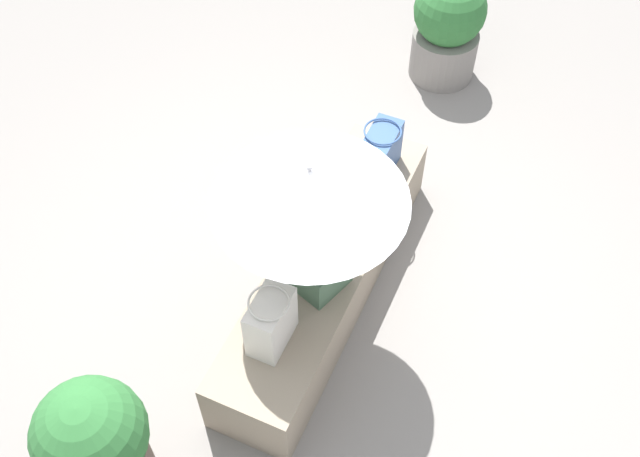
% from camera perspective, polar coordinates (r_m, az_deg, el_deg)
% --- Properties ---
extents(ground_plane, '(14.00, 14.00, 0.00)m').
position_cam_1_polar(ground_plane, '(4.72, 0.41, -4.97)').
color(ground_plane, gray).
extents(stone_bench, '(2.16, 0.52, 0.42)m').
position_cam_1_polar(stone_bench, '(4.55, 0.43, -3.51)').
color(stone_bench, gray).
rests_on(stone_bench, ground).
extents(person_seated, '(0.37, 0.51, 0.90)m').
position_cam_1_polar(person_seated, '(3.96, -0.49, -0.65)').
color(person_seated, '#47664C').
rests_on(person_seated, stone_bench).
extents(parasol, '(0.98, 0.98, 1.02)m').
position_cam_1_polar(parasol, '(3.53, -0.79, 3.27)').
color(parasol, '#B7B7BC').
rests_on(parasol, stone_bench).
extents(handbag_black, '(0.32, 0.24, 0.34)m').
position_cam_1_polar(handbag_black, '(4.70, 4.67, 5.92)').
color(handbag_black, '#335184').
rests_on(handbag_black, stone_bench).
extents(tote_bag_canvas, '(0.30, 0.22, 0.37)m').
position_cam_1_polar(tote_bag_canvas, '(3.92, -3.77, -7.08)').
color(tote_bag_canvas, silver).
rests_on(tote_bag_canvas, stone_bench).
extents(magazine, '(0.32, 0.26, 0.01)m').
position_cam_1_polar(magazine, '(4.62, 1.80, 2.15)').
color(magazine, '#EAE04C').
rests_on(magazine, stone_bench).
extents(planter_near, '(0.55, 0.55, 0.87)m').
position_cam_1_polar(planter_near, '(5.95, 9.69, 14.89)').
color(planter_near, gray).
rests_on(planter_near, ground).
extents(planter_far, '(0.55, 0.55, 0.90)m').
position_cam_1_polar(planter_far, '(3.89, -16.64, -15.58)').
color(planter_far, brown).
rests_on(planter_far, ground).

